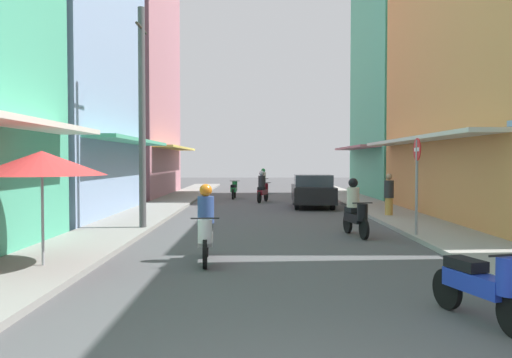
{
  "coord_description": "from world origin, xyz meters",
  "views": [
    {
      "loc": [
        -0.5,
        -3.64,
        2.05
      ],
      "look_at": [
        -0.61,
        20.58,
        1.21
      ],
      "focal_mm": 36.36,
      "sensor_mm": 36.0,
      "label": 1
    }
  ],
  "objects_px": {
    "motorbike_silver": "(266,182)",
    "utility_pole": "(144,117)",
    "street_sign_no_entry": "(419,174)",
    "motorbike_white": "(208,227)",
    "motorbike_black": "(358,210)",
    "pedestrian_midway": "(391,196)",
    "vendor_umbrella": "(44,163)",
    "motorbike_green": "(236,189)",
    "motorbike_blue": "(484,284)",
    "parked_car": "(315,191)",
    "motorbike_maroon": "(265,188)"
  },
  "relations": [
    {
      "from": "motorbike_white",
      "to": "vendor_umbrella",
      "type": "bearing_deg",
      "value": -162.94
    },
    {
      "from": "motorbike_maroon",
      "to": "parked_car",
      "type": "bearing_deg",
      "value": -51.78
    },
    {
      "from": "motorbike_blue",
      "to": "motorbike_silver",
      "type": "xyz_separation_m",
      "value": [
        -2.36,
        26.2,
        0.2
      ]
    },
    {
      "from": "motorbike_silver",
      "to": "vendor_umbrella",
      "type": "bearing_deg",
      "value": -100.8
    },
    {
      "from": "motorbike_white",
      "to": "motorbike_silver",
      "type": "bearing_deg",
      "value": 86.18
    },
    {
      "from": "motorbike_blue",
      "to": "motorbike_black",
      "type": "distance_m",
      "value": 7.6
    },
    {
      "from": "motorbike_silver",
      "to": "street_sign_no_entry",
      "type": "height_order",
      "value": "street_sign_no_entry"
    },
    {
      "from": "motorbike_blue",
      "to": "motorbike_maroon",
      "type": "relative_size",
      "value": 1.0
    },
    {
      "from": "motorbike_green",
      "to": "street_sign_no_entry",
      "type": "relative_size",
      "value": 0.68
    },
    {
      "from": "motorbike_blue",
      "to": "motorbike_green",
      "type": "xyz_separation_m",
      "value": [
        -4.03,
        21.67,
        0.0
      ]
    },
    {
      "from": "motorbike_blue",
      "to": "vendor_umbrella",
      "type": "distance_m",
      "value": 7.59
    },
    {
      "from": "motorbike_white",
      "to": "pedestrian_midway",
      "type": "relative_size",
      "value": 1.13
    },
    {
      "from": "motorbike_black",
      "to": "pedestrian_midway",
      "type": "distance_m",
      "value": 4.85
    },
    {
      "from": "motorbike_white",
      "to": "utility_pole",
      "type": "bearing_deg",
      "value": 116.35
    },
    {
      "from": "motorbike_silver",
      "to": "street_sign_no_entry",
      "type": "distance_m",
      "value": 19.52
    },
    {
      "from": "pedestrian_midway",
      "to": "motorbike_green",
      "type": "bearing_deg",
      "value": 121.58
    },
    {
      "from": "motorbike_black",
      "to": "motorbike_blue",
      "type": "bearing_deg",
      "value": -89.02
    },
    {
      "from": "motorbike_green",
      "to": "street_sign_no_entry",
      "type": "distance_m",
      "value": 15.61
    },
    {
      "from": "motorbike_silver",
      "to": "pedestrian_midway",
      "type": "bearing_deg",
      "value": -73.23
    },
    {
      "from": "motorbike_silver",
      "to": "utility_pole",
      "type": "height_order",
      "value": "utility_pole"
    },
    {
      "from": "motorbike_green",
      "to": "pedestrian_midway",
      "type": "height_order",
      "value": "pedestrian_midway"
    },
    {
      "from": "motorbike_silver",
      "to": "pedestrian_midway",
      "type": "relative_size",
      "value": 1.13
    },
    {
      "from": "motorbike_green",
      "to": "pedestrian_midway",
      "type": "bearing_deg",
      "value": -58.42
    },
    {
      "from": "pedestrian_midway",
      "to": "street_sign_no_entry",
      "type": "xyz_separation_m",
      "value": [
        -0.54,
        -4.92,
        0.92
      ]
    },
    {
      "from": "motorbike_black",
      "to": "motorbike_silver",
      "type": "bearing_deg",
      "value": 96.85
    },
    {
      "from": "motorbike_black",
      "to": "pedestrian_midway",
      "type": "bearing_deg",
      "value": 65.04
    },
    {
      "from": "motorbike_silver",
      "to": "parked_car",
      "type": "height_order",
      "value": "motorbike_silver"
    },
    {
      "from": "motorbike_white",
      "to": "parked_car",
      "type": "bearing_deg",
      "value": 74.19
    },
    {
      "from": "motorbike_black",
      "to": "street_sign_no_entry",
      "type": "height_order",
      "value": "street_sign_no_entry"
    },
    {
      "from": "motorbike_black",
      "to": "pedestrian_midway",
      "type": "relative_size",
      "value": 1.12
    },
    {
      "from": "motorbike_white",
      "to": "utility_pole",
      "type": "relative_size",
      "value": 0.28
    },
    {
      "from": "motorbike_silver",
      "to": "motorbike_blue",
      "type": "bearing_deg",
      "value": -84.84
    },
    {
      "from": "motorbike_silver",
      "to": "parked_car",
      "type": "xyz_separation_m",
      "value": [
        2.04,
        -9.77,
        0.04
      ]
    },
    {
      "from": "motorbike_maroon",
      "to": "motorbike_white",
      "type": "xyz_separation_m",
      "value": [
        -1.35,
        -15.23,
        0.0
      ]
    },
    {
      "from": "motorbike_black",
      "to": "motorbike_green",
      "type": "bearing_deg",
      "value": 105.48
    },
    {
      "from": "vendor_umbrella",
      "to": "utility_pole",
      "type": "bearing_deg",
      "value": 83.36
    },
    {
      "from": "pedestrian_midway",
      "to": "vendor_umbrella",
      "type": "height_order",
      "value": "vendor_umbrella"
    },
    {
      "from": "motorbike_white",
      "to": "street_sign_no_entry",
      "type": "height_order",
      "value": "street_sign_no_entry"
    },
    {
      "from": "motorbike_white",
      "to": "pedestrian_midway",
      "type": "bearing_deg",
      "value": 54.3
    },
    {
      "from": "motorbike_black",
      "to": "motorbike_silver",
      "type": "xyz_separation_m",
      "value": [
        -2.23,
        18.61,
        0.0
      ]
    },
    {
      "from": "motorbike_silver",
      "to": "motorbike_white",
      "type": "height_order",
      "value": "same"
    },
    {
      "from": "motorbike_black",
      "to": "utility_pole",
      "type": "height_order",
      "value": "utility_pole"
    },
    {
      "from": "motorbike_blue",
      "to": "motorbike_silver",
      "type": "bearing_deg",
      "value": 95.16
    },
    {
      "from": "pedestrian_midway",
      "to": "vendor_umbrella",
      "type": "distance_m",
      "value": 12.51
    },
    {
      "from": "motorbike_maroon",
      "to": "motorbike_white",
      "type": "relative_size",
      "value": 0.97
    },
    {
      "from": "motorbike_silver",
      "to": "motorbike_maroon",
      "type": "relative_size",
      "value": 1.03
    },
    {
      "from": "parked_car",
      "to": "motorbike_white",
      "type": "bearing_deg",
      "value": -105.81
    },
    {
      "from": "motorbike_maroon",
      "to": "street_sign_no_entry",
      "type": "height_order",
      "value": "street_sign_no_entry"
    },
    {
      "from": "motorbike_black",
      "to": "vendor_umbrella",
      "type": "xyz_separation_m",
      "value": [
        -6.64,
        -4.52,
        1.31
      ]
    },
    {
      "from": "motorbike_white",
      "to": "parked_car",
      "type": "distance_m",
      "value": 12.95
    }
  ]
}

